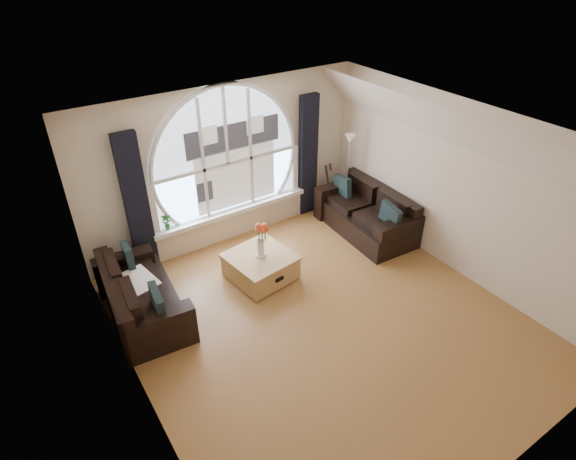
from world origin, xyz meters
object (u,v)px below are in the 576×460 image
object	(u,v)px
sofa_left	(141,294)
guitar	(325,187)
floor_lamp	(347,176)
coffee_chest	(261,265)
sofa_right	(366,213)
vase_flowers	(260,235)
potted_plant	(166,222)

from	to	relation	value
sofa_left	guitar	size ratio (longest dim) A/B	1.65
sofa_left	floor_lamp	distance (m)	4.28
coffee_chest	floor_lamp	size ratio (longest dim) A/B	0.58
sofa_right	vase_flowers	bearing A→B (deg)	-173.91
coffee_chest	potted_plant	world-z (taller)	potted_plant
sofa_left	floor_lamp	world-z (taller)	floor_lamp
sofa_right	floor_lamp	size ratio (longest dim) A/B	1.15
sofa_left	potted_plant	distance (m)	1.45
sofa_left	coffee_chest	distance (m)	1.84
coffee_chest	potted_plant	bearing A→B (deg)	119.08
sofa_left	guitar	distance (m)	4.01
sofa_left	potted_plant	size ratio (longest dim) A/B	6.07
floor_lamp	coffee_chest	bearing A→B (deg)	-161.13
sofa_left	vase_flowers	distance (m)	1.88
guitar	coffee_chest	bearing A→B (deg)	-168.38
vase_flowers	potted_plant	distance (m)	1.64
sofa_right	vase_flowers	distance (m)	2.28
vase_flowers	floor_lamp	distance (m)	2.52
sofa_left	guitar	bearing A→B (deg)	18.48
coffee_chest	potted_plant	distance (m)	1.69
sofa_right	coffee_chest	bearing A→B (deg)	-173.99
coffee_chest	vase_flowers	xyz separation A→B (m)	(0.01, -0.00, 0.58)
floor_lamp	guitar	distance (m)	0.48
sofa_left	sofa_right	size ratio (longest dim) A/B	0.95
coffee_chest	potted_plant	size ratio (longest dim) A/B	3.22
floor_lamp	vase_flowers	bearing A→B (deg)	-161.00
vase_flowers	guitar	bearing A→B (deg)	27.41
potted_plant	vase_flowers	bearing A→B (deg)	-53.11
sofa_right	guitar	xyz separation A→B (m)	(-0.17, 0.97, 0.13)
sofa_left	guitar	xyz separation A→B (m)	(3.90, 0.90, 0.13)
sofa_left	vase_flowers	size ratio (longest dim) A/B	2.50
guitar	sofa_left	bearing A→B (deg)	177.41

